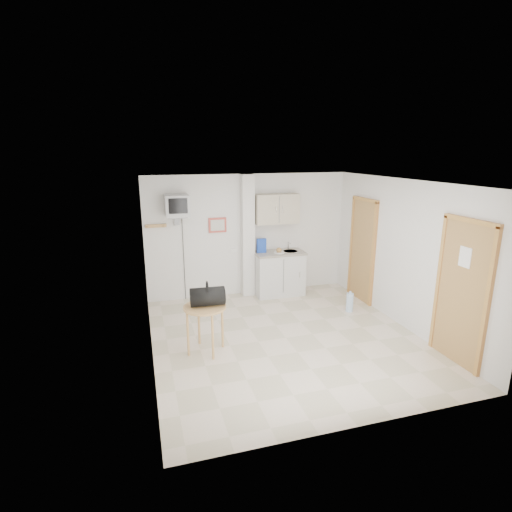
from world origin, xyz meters
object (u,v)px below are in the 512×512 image
object	(u,v)px
duffel_bag	(208,296)
water_bottle	(350,302)
round_table	(205,312)
crt_television	(177,206)

from	to	relation	value
duffel_bag	water_bottle	distance (m)	2.99
round_table	water_bottle	xyz separation A→B (m)	(2.86, 0.77, -0.45)
duffel_bag	water_bottle	bearing A→B (deg)	18.20
duffel_bag	water_bottle	xyz separation A→B (m)	(2.81, 0.75, -0.69)
crt_television	round_table	bearing A→B (deg)	-86.34
round_table	duffel_bag	world-z (taller)	duffel_bag
crt_television	water_bottle	xyz separation A→B (m)	(2.99, -1.32, -1.76)
duffel_bag	water_bottle	world-z (taller)	duffel_bag
round_table	water_bottle	distance (m)	2.99
round_table	duffel_bag	bearing A→B (deg)	20.86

